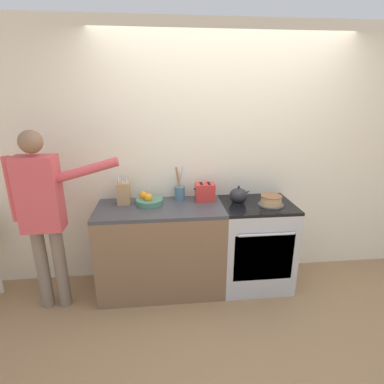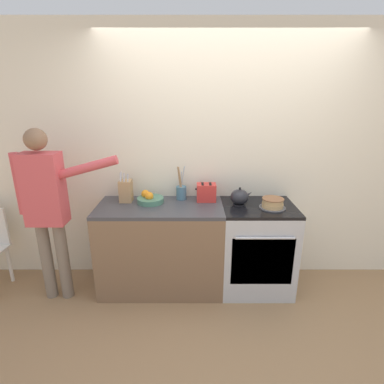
{
  "view_description": "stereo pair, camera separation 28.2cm",
  "coord_description": "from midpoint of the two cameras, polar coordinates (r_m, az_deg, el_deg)",
  "views": [
    {
      "loc": [
        -0.63,
        -2.41,
        1.93
      ],
      "look_at": [
        -0.35,
        0.26,
        1.05
      ],
      "focal_mm": 28.0,
      "sensor_mm": 36.0,
      "label": 1
    },
    {
      "loc": [
        -0.34,
        -2.42,
        1.93
      ],
      "look_at": [
        -0.35,
        0.26,
        1.05
      ],
      "focal_mm": 28.0,
      "sensor_mm": 36.0,
      "label": 2
    }
  ],
  "objects": [
    {
      "name": "layer_cake",
      "position": [
        2.97,
        12.22,
        -1.66
      ],
      "size": [
        0.25,
        0.25,
        0.1
      ],
      "color": "#4C4C51",
      "rests_on": "stove_range"
    },
    {
      "name": "knife_block",
      "position": [
        3.03,
        -15.53,
        -0.21
      ],
      "size": [
        0.12,
        0.13,
        0.31
      ],
      "color": "tan",
      "rests_on": "counter_cabinet"
    },
    {
      "name": "fruit_bowl",
      "position": [
        2.99,
        -10.97,
        -1.61
      ],
      "size": [
        0.26,
        0.26,
        0.12
      ],
      "color": "#4C7F66",
      "rests_on": "counter_cabinet"
    },
    {
      "name": "person_baker",
      "position": [
        2.95,
        -29.07,
        -2.76
      ],
      "size": [
        0.94,
        0.2,
        1.66
      ],
      "rotation": [
        0.0,
        0.0,
        -0.25
      ],
      "color": "#7A6B5B",
      "rests_on": "ground_plane"
    },
    {
      "name": "counter_cabinet",
      "position": [
        3.09,
        -8.52,
        -10.7
      ],
      "size": [
        1.22,
        0.59,
        0.9
      ],
      "color": "brown",
      "rests_on": "ground_plane"
    },
    {
      "name": "stove_range",
      "position": [
        3.18,
        9.35,
        -9.83
      ],
      "size": [
        0.7,
        0.62,
        0.9
      ],
      "color": "#B7BABF",
      "rests_on": "ground_plane"
    },
    {
      "name": "ground_plane",
      "position": [
        3.13,
        4.58,
        -20.02
      ],
      "size": [
        16.0,
        16.0,
        0.0
      ],
      "primitive_type": "plane",
      "color": "#93704C"
    },
    {
      "name": "wall_back",
      "position": [
        3.12,
        3.18,
        6.46
      ],
      "size": [
        8.0,
        0.04,
        2.6
      ],
      "color": "silver",
      "rests_on": "ground_plane"
    },
    {
      "name": "tea_kettle",
      "position": [
        2.97,
        6.19,
        -0.71
      ],
      "size": [
        0.22,
        0.18,
        0.17
      ],
      "color": "#232328",
      "rests_on": "stove_range"
    },
    {
      "name": "toaster",
      "position": [
        3.02,
        -0.2,
        -0.03
      ],
      "size": [
        0.21,
        0.14,
        0.18
      ],
      "color": "red",
      "rests_on": "counter_cabinet"
    },
    {
      "name": "utensil_crock",
      "position": [
        3.05,
        -5.03,
        -0.05
      ],
      "size": [
        0.1,
        0.1,
        0.35
      ],
      "color": "#477084",
      "rests_on": "counter_cabinet"
    }
  ]
}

